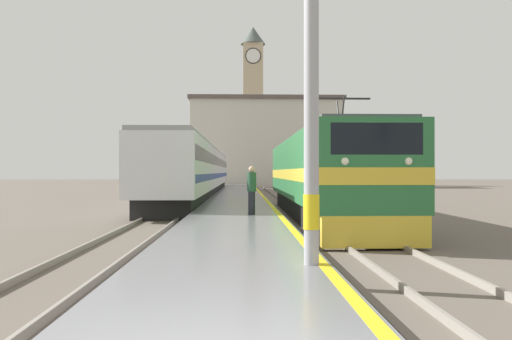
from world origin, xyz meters
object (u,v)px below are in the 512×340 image
(person_on_platform, at_px, (252,189))
(clock_tower, at_px, (253,101))
(passenger_train, at_px, (201,171))
(catenary_mast, at_px, (316,29))
(locomotive_train, at_px, (320,176))

(person_on_platform, xyz_separation_m, clock_tower, (1.37, 59.00, 11.62))
(passenger_train, height_order, clock_tower, clock_tower)
(catenary_mast, relative_size, clock_tower, 0.33)
(passenger_train, relative_size, person_on_platform, 22.84)
(passenger_train, xyz_separation_m, clock_tower, (5.03, 37.65, 10.93))
(passenger_train, bearing_deg, catenary_mast, -81.75)
(locomotive_train, height_order, catenary_mast, catenary_mast)
(locomotive_train, distance_m, passenger_train, 19.66)
(catenary_mast, bearing_deg, clock_tower, 89.61)
(person_on_platform, bearing_deg, clock_tower, 88.67)
(locomotive_train, xyz_separation_m, catenary_mast, (-2.09, -12.91, 2.62))
(locomotive_train, xyz_separation_m, passenger_train, (-6.65, 18.50, 0.24))
(locomotive_train, distance_m, clock_tower, 57.27)
(person_on_platform, relative_size, clock_tower, 0.07)
(person_on_platform, distance_m, clock_tower, 60.15)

